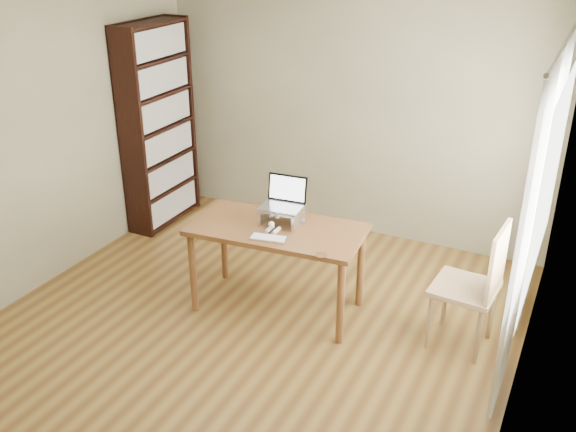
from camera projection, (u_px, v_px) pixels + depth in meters
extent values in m
cube|color=brown|center=(240.00, 339.00, 5.02)|extent=(4.00, 4.50, 0.02)
cube|color=#7A7152|center=(352.00, 107.00, 6.31)|extent=(4.00, 0.02, 2.60)
cube|color=#7A7152|center=(24.00, 144.00, 5.28)|extent=(0.02, 4.50, 2.60)
cube|color=#7A7152|center=(537.00, 243.00, 3.66)|extent=(0.02, 4.50, 2.60)
cube|color=white|center=(550.00, 180.00, 4.28)|extent=(0.01, 1.80, 1.40)
cube|color=black|center=(131.00, 138.00, 6.23)|extent=(0.30, 0.04, 2.10)
cube|color=black|center=(182.00, 116.00, 6.92)|extent=(0.30, 0.04, 2.10)
cube|color=black|center=(147.00, 124.00, 6.63)|extent=(0.02, 0.90, 2.10)
cube|color=black|center=(166.00, 216.00, 7.01)|extent=(0.30, 0.84, 0.02)
cube|color=black|center=(167.00, 202.00, 6.92)|extent=(0.20, 0.78, 0.28)
cube|color=black|center=(163.00, 187.00, 6.86)|extent=(0.30, 0.84, 0.03)
cube|color=black|center=(164.00, 173.00, 6.78)|extent=(0.20, 0.78, 0.28)
cube|color=black|center=(161.00, 157.00, 6.72)|extent=(0.30, 0.84, 0.02)
cube|color=black|center=(162.00, 142.00, 6.64)|extent=(0.20, 0.78, 0.28)
cube|color=black|center=(158.00, 126.00, 6.58)|extent=(0.30, 0.84, 0.02)
cube|color=black|center=(159.00, 110.00, 6.49)|extent=(0.20, 0.78, 0.28)
cube|color=black|center=(155.00, 93.00, 6.43)|extent=(0.30, 0.84, 0.02)
cube|color=black|center=(156.00, 77.00, 6.35)|extent=(0.20, 0.78, 0.28)
cube|color=black|center=(152.00, 59.00, 6.29)|extent=(0.30, 0.84, 0.02)
cube|color=black|center=(153.00, 42.00, 6.20)|extent=(0.20, 0.78, 0.28)
cube|color=black|center=(149.00, 23.00, 6.15)|extent=(0.30, 0.84, 0.03)
cube|color=white|center=(523.00, 245.00, 3.96)|extent=(0.03, 0.70, 2.20)
cube|color=white|center=(544.00, 185.00, 4.86)|extent=(0.03, 0.70, 2.20)
cylinder|color=silver|center=(564.00, 45.00, 3.93)|extent=(0.03, 1.90, 0.03)
cube|color=brown|center=(277.00, 229.00, 5.12)|extent=(1.44, 0.81, 0.04)
cylinder|color=brown|center=(230.00, 240.00, 5.76)|extent=(0.06, 0.06, 0.71)
cylinder|color=brown|center=(361.00, 272.00, 5.25)|extent=(0.06, 0.06, 0.71)
cylinder|color=brown|center=(194.00, 269.00, 5.30)|extent=(0.06, 0.06, 0.71)
cylinder|color=brown|center=(335.00, 306.00, 4.79)|extent=(0.06, 0.06, 0.71)
cube|color=silver|center=(266.00, 213.00, 5.21)|extent=(0.03, 0.25, 0.12)
cube|color=silver|center=(298.00, 220.00, 5.09)|extent=(0.03, 0.25, 0.12)
cube|color=silver|center=(281.00, 209.00, 5.12)|extent=(0.32, 0.25, 0.01)
cube|color=silver|center=(281.00, 207.00, 5.12)|extent=(0.35, 0.26, 0.02)
cube|color=black|center=(289.00, 188.00, 5.18)|extent=(0.33, 0.08, 0.22)
cube|color=white|center=(288.00, 189.00, 5.17)|extent=(0.30, 0.06, 0.19)
cube|color=silver|center=(269.00, 238.00, 4.91)|extent=(0.30, 0.18, 0.02)
cube|color=white|center=(269.00, 237.00, 4.91)|extent=(0.28, 0.15, 0.00)
cylinder|color=#56371D|center=(321.00, 255.00, 4.68)|extent=(0.09, 0.09, 0.01)
ellipsoid|color=#453C36|center=(285.00, 214.00, 5.16)|extent=(0.19, 0.42, 0.14)
ellipsoid|color=#453C36|center=(291.00, 210.00, 5.25)|extent=(0.17, 0.18, 0.13)
ellipsoid|color=#453C36|center=(274.00, 221.00, 5.00)|extent=(0.11, 0.11, 0.10)
ellipsoid|color=white|center=(277.00, 223.00, 5.05)|extent=(0.10, 0.10, 0.09)
sphere|color=white|center=(272.00, 224.00, 4.98)|extent=(0.05, 0.05, 0.05)
cone|color=#453C36|center=(271.00, 214.00, 4.99)|extent=(0.04, 0.04, 0.05)
cone|color=#453C36|center=(278.00, 216.00, 4.97)|extent=(0.04, 0.04, 0.05)
cylinder|color=white|center=(270.00, 229.00, 5.03)|extent=(0.03, 0.10, 0.03)
cylinder|color=white|center=(277.00, 231.00, 5.01)|extent=(0.03, 0.10, 0.03)
cylinder|color=#453C36|center=(302.00, 216.00, 5.25)|extent=(0.15, 0.23, 0.03)
cube|color=tan|center=(465.00, 288.00, 4.76)|extent=(0.49, 0.49, 0.04)
cylinder|color=tan|center=(431.00, 322.00, 4.79)|extent=(0.04, 0.04, 0.49)
cylinder|color=tan|center=(481.00, 335.00, 4.64)|extent=(0.04, 0.04, 0.49)
cylinder|color=tan|center=(443.00, 298.00, 5.09)|extent=(0.04, 0.04, 0.49)
cylinder|color=tan|center=(490.00, 310.00, 4.94)|extent=(0.04, 0.04, 0.49)
cube|color=tan|center=(498.00, 262.00, 4.57)|extent=(0.06, 0.43, 0.54)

